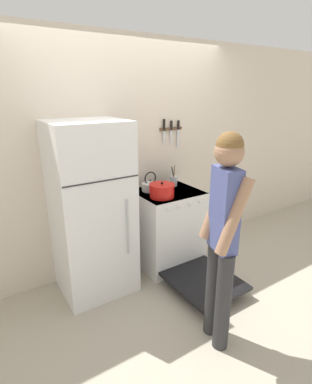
# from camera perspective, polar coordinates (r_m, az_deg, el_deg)

# --- Properties ---
(ground_plane) EXTENTS (14.00, 14.00, 0.00)m
(ground_plane) POSITION_cam_1_polar(r_m,az_deg,el_deg) (3.86, -4.45, -12.17)
(ground_plane) COLOR #B2A893
(wall_back) EXTENTS (10.00, 0.06, 2.55)m
(wall_back) POSITION_cam_1_polar(r_m,az_deg,el_deg) (3.42, -5.22, 6.74)
(wall_back) COLOR beige
(wall_back) RESTS_ON ground_plane
(refrigerator) EXTENTS (0.71, 0.66, 1.73)m
(refrigerator) POSITION_cam_1_polar(r_m,az_deg,el_deg) (3.00, -12.10, -3.49)
(refrigerator) COLOR white
(refrigerator) RESTS_ON ground_plane
(stove_range) EXTENTS (0.71, 1.35, 0.90)m
(stove_range) POSITION_cam_1_polar(r_m,az_deg,el_deg) (3.52, 2.47, -7.06)
(stove_range) COLOR white
(stove_range) RESTS_ON ground_plane
(dutch_oven_pot) EXTENTS (0.31, 0.27, 0.17)m
(dutch_oven_pot) POSITION_cam_1_polar(r_m,az_deg,el_deg) (3.17, 1.14, 0.28)
(dutch_oven_pot) COLOR red
(dutch_oven_pot) RESTS_ON stove_range
(tea_kettle) EXTENTS (0.25, 0.20, 0.22)m
(tea_kettle) POSITION_cam_1_polar(r_m,az_deg,el_deg) (3.39, -1.05, 1.26)
(tea_kettle) COLOR silver
(tea_kettle) RESTS_ON stove_range
(utensil_jar) EXTENTS (0.09, 0.09, 0.26)m
(utensil_jar) POSITION_cam_1_polar(r_m,az_deg,el_deg) (3.56, 3.36, 2.21)
(utensil_jar) COLOR silver
(utensil_jar) RESTS_ON stove_range
(person) EXTENTS (0.34, 0.40, 1.73)m
(person) POSITION_cam_1_polar(r_m,az_deg,el_deg) (2.29, 12.64, -7.52)
(person) COLOR #2D2D30
(person) RESTS_ON ground_plane
(wall_knife_strip) EXTENTS (0.31, 0.03, 0.34)m
(wall_knife_strip) POSITION_cam_1_polar(r_m,az_deg,el_deg) (3.62, 2.89, 11.96)
(wall_knife_strip) COLOR brown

